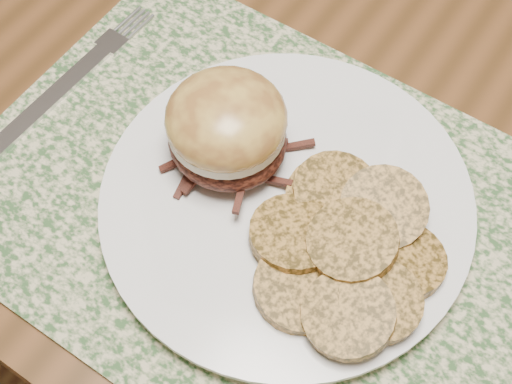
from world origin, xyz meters
TOP-DOWN VIEW (x-y plane):
  - ground at (0.00, 0.00)m, footprint 3.50×3.50m
  - placemat at (-0.19, -0.26)m, footprint 0.45×0.33m
  - dinner_plate at (-0.17, -0.25)m, footprint 0.26×0.26m
  - pork_sandwich at (-0.23, -0.24)m, footprint 0.11×0.11m
  - roasted_potatoes at (-0.12, -0.26)m, footprint 0.15×0.16m
  - fork at (-0.39, -0.24)m, footprint 0.02×0.19m

SIDE VIEW (x-z plane):
  - ground at x=0.00m, z-range 0.00..0.00m
  - placemat at x=-0.19m, z-range 0.75..0.75m
  - fork at x=-0.39m, z-range 0.75..0.76m
  - dinner_plate at x=-0.17m, z-range 0.75..0.77m
  - roasted_potatoes at x=-0.12m, z-range 0.76..0.80m
  - pork_sandwich at x=-0.23m, z-range 0.77..0.84m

